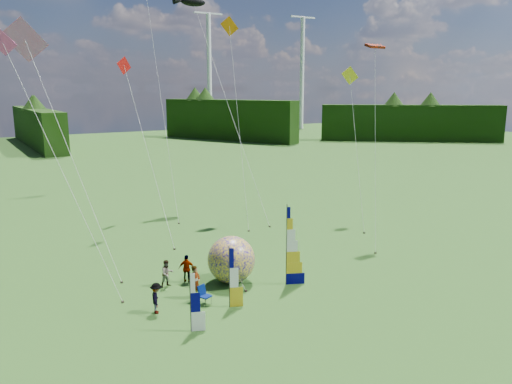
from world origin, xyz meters
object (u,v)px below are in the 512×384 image
spectator_d (187,269)px  kite_whale (228,97)px  side_banner_far (190,303)px  feather_banner_main (286,246)px  spectator_b (167,273)px  spectator_c (156,298)px  camp_chair (205,295)px  bol_inflatable (231,260)px  spectator_a (196,282)px  side_banner_left (229,278)px

spectator_d → kite_whale: (10.33, 13.74, 9.47)m
side_banner_far → spectator_d: bearing=89.8°
feather_banner_main → spectator_b: bearing=173.4°
spectator_c → spectator_d: size_ratio=0.96×
spectator_d → camp_chair: 3.36m
spectator_b → spectator_d: spectator_d is taller
bol_inflatable → camp_chair: bol_inflatable is taller
camp_chair → bol_inflatable: bearing=14.1°
bol_inflatable → camp_chair: (-2.63, -1.95, -0.87)m
side_banner_far → spectator_a: size_ratio=1.57×
feather_banner_main → spectator_c: 7.80m
side_banner_far → spectator_a: (1.80, 3.35, -0.51)m
side_banner_far → spectator_a: side_banner_far is taller
feather_banner_main → side_banner_left: bearing=-144.4°
side_banner_left → side_banner_far: (-2.79, -1.38, -0.17)m
spectator_d → kite_whale: kite_whale is taller
feather_banner_main → spectator_a: size_ratio=2.53×
bol_inflatable → side_banner_left: bearing=-120.5°
bol_inflatable → spectator_d: bearing=148.1°
spectator_c → side_banner_far: bearing=-145.5°
side_banner_left → bol_inflatable: bearing=81.5°
feather_banner_main → side_banner_left: size_ratio=1.44×
kite_whale → feather_banner_main: bearing=-119.2°
bol_inflatable → spectator_a: bol_inflatable is taller
bol_inflatable → camp_chair: 3.39m
side_banner_left → side_banner_far: side_banner_left is taller
side_banner_far → side_banner_left: bearing=48.3°
side_banner_far → kite_whale: 24.81m
feather_banner_main → side_banner_far: bearing=-138.7°
feather_banner_main → side_banner_far: size_ratio=1.61×
spectator_d → camp_chair: spectator_d is taller
spectator_c → kite_whale: 23.37m
spectator_c → kite_whale: bearing=-17.5°
bol_inflatable → spectator_c: 5.43m
spectator_b → spectator_d: (1.23, 0.01, 0.04)m
spectator_a → camp_chair: spectator_a is taller
bol_inflatable → kite_whale: (8.14, 15.10, 8.92)m
bol_inflatable → spectator_c: size_ratio=1.74×
spectator_b → side_banner_left: bearing=-73.1°
side_banner_far → spectator_b: size_ratio=1.82×
feather_banner_main → spectator_b: (-5.90, 3.33, -1.52)m
side_banner_left → side_banner_far: size_ratio=1.12×
bol_inflatable → side_banner_far: bearing=-136.3°
bol_inflatable → spectator_d: (-2.19, 1.36, -0.55)m
side_banner_far → kite_whale: bearing=78.9°
spectator_b → spectator_c: size_ratio=0.99×
spectator_b → spectator_c: spectator_c is taller
spectator_a → spectator_d: 2.38m
side_banner_far → spectator_b: bearing=101.1°
side_banner_far → kite_whale: kite_whale is taller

